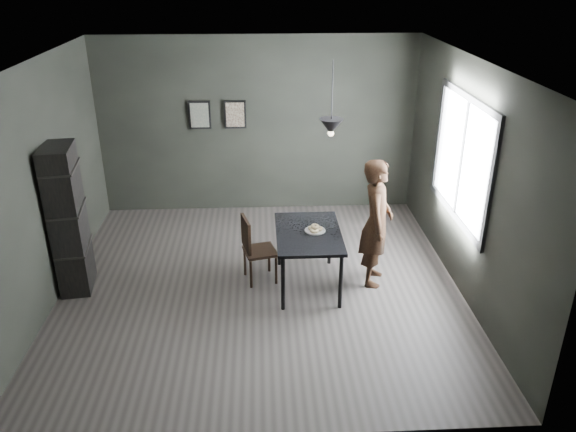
{
  "coord_description": "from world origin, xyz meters",
  "views": [
    {
      "loc": [
        0.03,
        -6.16,
        3.81
      ],
      "look_at": [
        0.35,
        0.05,
        0.95
      ],
      "focal_mm": 35.0,
      "sensor_mm": 36.0,
      "label": 1
    }
  ],
  "objects_px": {
    "wood_chair": "(254,245)",
    "shelf_unit": "(68,220)",
    "white_plate": "(315,231)",
    "woman": "(376,223)",
    "pendant_lamp": "(331,126)",
    "cafe_table": "(308,238)"
  },
  "relations": [
    {
      "from": "cafe_table",
      "to": "wood_chair",
      "type": "bearing_deg",
      "value": 168.05
    },
    {
      "from": "pendant_lamp",
      "to": "cafe_table",
      "type": "bearing_deg",
      "value": -158.2
    },
    {
      "from": "woman",
      "to": "shelf_unit",
      "type": "relative_size",
      "value": 0.89
    },
    {
      "from": "white_plate",
      "to": "pendant_lamp",
      "type": "xyz_separation_m",
      "value": [
        0.17,
        0.09,
        1.29
      ]
    },
    {
      "from": "white_plate",
      "to": "wood_chair",
      "type": "distance_m",
      "value": 0.81
    },
    {
      "from": "shelf_unit",
      "to": "pendant_lamp",
      "type": "relative_size",
      "value": 2.15
    },
    {
      "from": "shelf_unit",
      "to": "pendant_lamp",
      "type": "height_order",
      "value": "pendant_lamp"
    },
    {
      "from": "white_plate",
      "to": "shelf_unit",
      "type": "xyz_separation_m",
      "value": [
        -3.0,
        0.11,
        0.17
      ]
    },
    {
      "from": "white_plate",
      "to": "wood_chair",
      "type": "xyz_separation_m",
      "value": [
        -0.76,
        0.13,
        -0.25
      ]
    },
    {
      "from": "woman",
      "to": "shelf_unit",
      "type": "distance_m",
      "value": 3.77
    },
    {
      "from": "cafe_table",
      "to": "white_plate",
      "type": "bearing_deg",
      "value": 7.69
    },
    {
      "from": "cafe_table",
      "to": "pendant_lamp",
      "type": "relative_size",
      "value": 1.39
    },
    {
      "from": "woman",
      "to": "shelf_unit",
      "type": "height_order",
      "value": "shelf_unit"
    },
    {
      "from": "white_plate",
      "to": "shelf_unit",
      "type": "height_order",
      "value": "shelf_unit"
    },
    {
      "from": "wood_chair",
      "to": "shelf_unit",
      "type": "distance_m",
      "value": 2.28
    },
    {
      "from": "cafe_table",
      "to": "pendant_lamp",
      "type": "height_order",
      "value": "pendant_lamp"
    },
    {
      "from": "white_plate",
      "to": "woman",
      "type": "relative_size",
      "value": 0.14
    },
    {
      "from": "cafe_table",
      "to": "woman",
      "type": "distance_m",
      "value": 0.87
    },
    {
      "from": "woman",
      "to": "wood_chair",
      "type": "xyz_separation_m",
      "value": [
        -1.53,
        0.08,
        -0.32
      ]
    },
    {
      "from": "cafe_table",
      "to": "shelf_unit",
      "type": "relative_size",
      "value": 0.65
    },
    {
      "from": "wood_chair",
      "to": "shelf_unit",
      "type": "relative_size",
      "value": 0.48
    },
    {
      "from": "woman",
      "to": "cafe_table",
      "type": "bearing_deg",
      "value": 107.77
    }
  ]
}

